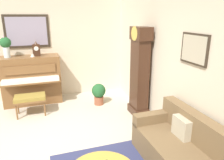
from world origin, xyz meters
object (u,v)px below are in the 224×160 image
object	(u,v)px
flower_vase	(6,45)
piano	(32,80)
piano_bench	(30,99)
teacup	(33,56)
grandfather_clock	(139,75)
mantel_clock	(36,49)
couch	(187,154)
potted_plant	(99,93)

from	to	relation	value
flower_vase	piano	bearing A→B (deg)	90.27
piano_bench	teacup	xyz separation A→B (m)	(-0.73, 0.13, 0.87)
piano	teacup	world-z (taller)	teacup
grandfather_clock	mantel_clock	distance (m)	2.69
piano	piano_bench	xyz separation A→B (m)	(0.78, -0.05, -0.22)
piano_bench	flower_vase	size ratio (longest dim) A/B	1.21
couch	flower_vase	size ratio (longest dim) A/B	3.28
grandfather_clock	mantel_clock	xyz separation A→B (m)	(-1.52, -2.17, 0.46)
grandfather_clock	flower_vase	world-z (taller)	grandfather_clock
grandfather_clock	teacup	xyz separation A→B (m)	(-1.47, -2.28, 0.31)
mantel_clock	teacup	distance (m)	0.19
grandfather_clock	teacup	size ratio (longest dim) A/B	17.50
couch	mantel_clock	world-z (taller)	mantel_clock
piano_bench	flower_vase	distance (m)	1.47
piano	mantel_clock	bearing A→B (deg)	89.12
teacup	grandfather_clock	bearing A→B (deg)	57.21
mantel_clock	flower_vase	xyz separation A→B (m)	(-0.00, -0.69, 0.14)
couch	piano_bench	bearing A→B (deg)	-141.23
piano	flower_vase	world-z (taller)	flower_vase
grandfather_clock	couch	xyz separation A→B (m)	(2.04, -0.18, -0.65)
piano_bench	potted_plant	world-z (taller)	potted_plant
piano_bench	grandfather_clock	world-z (taller)	grandfather_clock
mantel_clock	flower_vase	distance (m)	0.70
grandfather_clock	flower_vase	bearing A→B (deg)	-117.90
grandfather_clock	teacup	distance (m)	2.73
flower_vase	grandfather_clock	bearing A→B (deg)	62.10
couch	potted_plant	distance (m)	2.92
piano	grandfather_clock	xyz separation A→B (m)	(1.52, 2.36, 0.33)
grandfather_clock	flower_vase	xyz separation A→B (m)	(-1.52, -2.86, 0.60)
piano_bench	mantel_clock	xyz separation A→B (m)	(-0.78, 0.23, 1.01)
piano	potted_plant	size ratio (longest dim) A/B	2.57
flower_vase	teacup	xyz separation A→B (m)	(0.05, 0.59, -0.29)
piano	mantel_clock	xyz separation A→B (m)	(0.00, 0.18, 0.79)
piano	grandfather_clock	bearing A→B (deg)	57.23
mantel_clock	teacup	bearing A→B (deg)	-64.42
piano	flower_vase	size ratio (longest dim) A/B	2.48
potted_plant	grandfather_clock	bearing A→B (deg)	42.01
piano_bench	grandfather_clock	size ratio (longest dim) A/B	0.34
mantel_clock	piano	bearing A→B (deg)	-90.88
piano	teacup	size ratio (longest dim) A/B	12.41
grandfather_clock	flower_vase	distance (m)	3.29
piano	couch	world-z (taller)	piano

